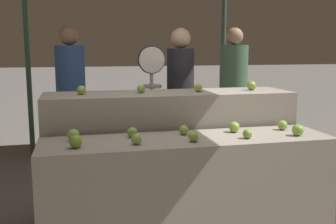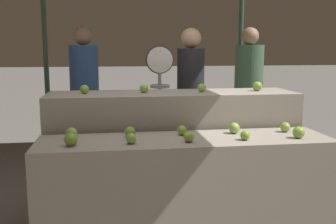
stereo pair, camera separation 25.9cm
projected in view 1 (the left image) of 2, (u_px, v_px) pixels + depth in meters
display_counter_front at (188, 194)px, 2.96m from camera, size 2.15×0.55×0.86m
display_counter_back at (170, 155)px, 3.51m from camera, size 2.15×0.55×1.13m
apple_front_0 at (76, 141)px, 2.59m from camera, size 0.09×0.09×0.09m
apple_front_1 at (137, 139)px, 2.69m from camera, size 0.08×0.08×0.08m
apple_front_2 at (193, 137)px, 2.77m from camera, size 0.08×0.08×0.08m
apple_front_3 at (247, 134)px, 2.87m from camera, size 0.07×0.07×0.07m
apple_front_4 at (298, 130)px, 2.96m from camera, size 0.09×0.09×0.09m
apple_front_5 at (73, 135)px, 2.79m from camera, size 0.09×0.09×0.09m
apple_front_6 at (132, 132)px, 2.90m from camera, size 0.08×0.08×0.08m
apple_front_7 at (184, 130)px, 2.99m from camera, size 0.07×0.07×0.07m
apple_front_8 at (234, 127)px, 3.08m from camera, size 0.08×0.08×0.08m
apple_front_9 at (283, 125)px, 3.17m from camera, size 0.08×0.08×0.08m
apple_back_0 at (81, 90)px, 3.24m from camera, size 0.08×0.08×0.08m
apple_back_1 at (141, 89)px, 3.36m from camera, size 0.07×0.07×0.07m
apple_back_2 at (198, 87)px, 3.46m from camera, size 0.08×0.08×0.08m
apple_back_3 at (252, 86)px, 3.59m from camera, size 0.09×0.09×0.09m
produce_scale at (152, 86)px, 4.09m from camera, size 0.29×0.20×1.54m
person_vendor_at_scale at (180, 91)px, 4.50m from camera, size 0.41×0.41×1.74m
person_customer_left at (233, 83)px, 5.47m from camera, size 0.51×0.51×1.79m
person_customer_right at (71, 87)px, 4.84m from camera, size 0.45×0.45×1.78m
wooden_crate_side at (335, 187)px, 3.62m from camera, size 0.50×0.50×0.50m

